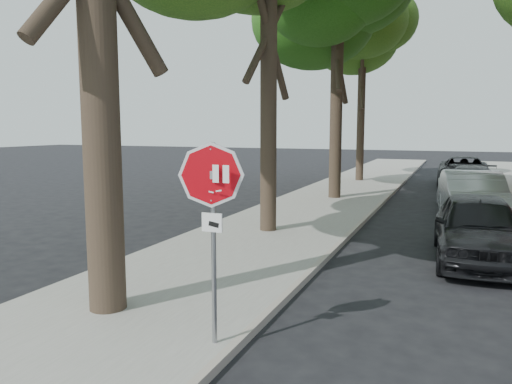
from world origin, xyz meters
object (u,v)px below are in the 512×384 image
car_b (473,197)px  car_c (469,184)px  car_d (464,171)px  car_a (478,228)px  stop_sign (212,204)px  tree_far (363,43)px

car_b → car_c: 4.99m
car_c → car_d: (-0.17, 5.24, 0.05)m
car_c → car_a: bearing=-82.3°
stop_sign → car_b: stop_sign is taller
stop_sign → car_c: bearing=78.3°
car_a → stop_sign: bearing=-121.6°
stop_sign → car_c: (3.30, 15.96, -1.28)m
stop_sign → tree_far: tree_far is taller
car_a → car_b: size_ratio=0.92×
stop_sign → car_d: (3.13, 21.20, -1.22)m
car_b → car_c: (0.00, 4.99, -0.11)m
stop_sign → car_a: bearing=61.7°
car_a → car_b: (0.00, 4.85, 0.04)m
tree_far → car_c: 9.89m
tree_far → car_a: (5.32, -15.01, -6.47)m
car_a → car_c: car_a is taller
car_c → car_b: bearing=-82.3°
stop_sign → car_a: size_ratio=0.60×
tree_far → car_a: size_ratio=2.14×
stop_sign → car_b: 11.52m
tree_far → car_b: size_ratio=1.97×
car_c → stop_sign: bearing=-94.0°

